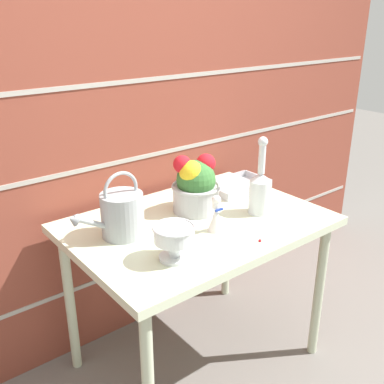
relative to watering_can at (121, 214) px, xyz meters
The scene contains 10 objects.
ground_plane 0.90m from the watering_can, 14.37° to the right, with size 12.00×12.00×0.00m, color slate.
brick_wall 0.56m from the watering_can, 50.26° to the left, with size 3.60×0.08×2.20m.
patio_table 0.37m from the watering_can, 14.37° to the right, with size 1.07×0.76×0.74m.
watering_can is the anchor object (origin of this frame).
crystal_pedestal_bowl 0.28m from the watering_can, 79.17° to the right, with size 0.15×0.15×0.13m.
flower_planter 0.38m from the watering_can, ahead, with size 0.22×0.22×0.26m.
glass_decanter 0.61m from the watering_can, 17.54° to the right, with size 0.10×0.10×0.35m.
figurine_vase 0.38m from the watering_can, 32.12° to the right, with size 0.07×0.07×0.15m.
wire_tray 0.72m from the watering_can, ahead, with size 0.31×0.20×0.04m.
fallen_petal 0.55m from the watering_can, 44.17° to the right, with size 0.01×0.01×0.01m.
Camera 1 is at (-1.10, -1.34, 1.57)m, focal length 42.00 mm.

